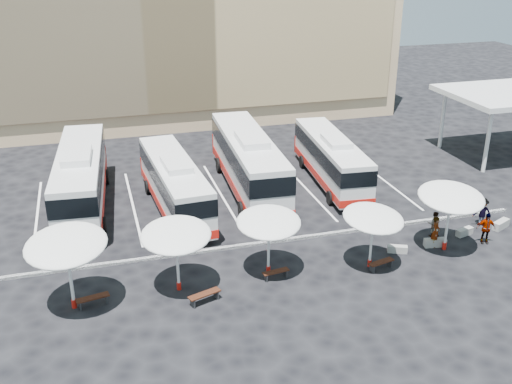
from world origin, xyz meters
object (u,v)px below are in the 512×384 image
object	(u,v)px
sunshade_1	(176,235)
sunshade_2	(269,222)
bus_1	(174,183)
wood_bench_1	(204,296)
passenger_3	(482,212)
passenger_0	(436,232)
sunshade_0	(66,245)
wood_bench_0	(93,299)
sunshade_4	(451,197)
conc_bench_2	(464,232)
conc_bench_0	(397,249)
bus_2	(248,160)
sunshade_3	(373,218)
wood_bench_3	(381,263)
conc_bench_3	(501,224)
conc_bench_1	(435,243)
passenger_1	(434,224)
passenger_2	(486,228)
bus_0	(81,177)
bus_3	(331,158)
wood_bench_2	(276,273)

from	to	relation	value
sunshade_1	sunshade_2	size ratio (longest dim) A/B	1.05
sunshade_1	bus_1	bearing A→B (deg)	81.83
wood_bench_1	passenger_3	distance (m)	18.35
passenger_3	passenger_0	bearing A→B (deg)	31.04
sunshade_0	wood_bench_0	xyz separation A→B (m)	(0.87, -0.08, -2.98)
sunshade_4	passenger_3	size ratio (longest dim) A/B	2.29
bus_1	conc_bench_2	distance (m)	17.99
conc_bench_0	conc_bench_2	world-z (taller)	conc_bench_2
conc_bench_0	bus_2	bearing A→B (deg)	116.75
sunshade_0	sunshade_4	xyz separation A→B (m)	(20.18, 0.22, -0.14)
sunshade_3	bus_1	bearing A→B (deg)	131.25
bus_2	sunshade_1	distance (m)	13.41
sunshade_3	wood_bench_3	xyz separation A→B (m)	(0.45, -0.44, -2.50)
passenger_0	conc_bench_3	bearing A→B (deg)	-40.38
conc_bench_1	passenger_1	distance (m)	1.38
wood_bench_1	conc_bench_0	bearing A→B (deg)	9.58
conc_bench_1	passenger_0	bearing A→B (deg)	-172.16
conc_bench_0	passenger_2	world-z (taller)	passenger_2
wood_bench_1	conc_bench_1	world-z (taller)	wood_bench_1
sunshade_4	wood_bench_0	xyz separation A→B (m)	(-19.31, -0.30, -2.84)
wood_bench_0	passenger_0	world-z (taller)	passenger_0
bus_1	conc_bench_0	world-z (taller)	bus_1
bus_0	sunshade_0	xyz separation A→B (m)	(-0.73, -11.92, 1.25)
wood_bench_1	conc_bench_2	bearing A→B (deg)	9.53
conc_bench_2	passenger_2	xyz separation A→B (m)	(0.51, -1.18, 0.71)
conc_bench_1	passenger_0	xyz separation A→B (m)	(-0.05, -0.01, 0.69)
sunshade_2	conc_bench_1	size ratio (longest dim) A/B	3.11
sunshade_3	passenger_3	xyz separation A→B (m)	(8.79, 2.68, -1.95)
bus_3	wood_bench_2	size ratio (longest dim) A/B	7.91
bus_1	conc_bench_0	bearing A→B (deg)	-43.13
passenger_1	conc_bench_0	bearing A→B (deg)	51.82
sunshade_3	conc_bench_1	world-z (taller)	sunshade_3
bus_0	bus_1	distance (m)	6.11
bus_2	passenger_0	bearing A→B (deg)	-51.33
sunshade_0	sunshade_3	size ratio (longest dim) A/B	1.16
bus_1	conc_bench_3	world-z (taller)	bus_1
wood_bench_2	conc_bench_3	bearing A→B (deg)	6.77
bus_3	passenger_2	size ratio (longest dim) A/B	6.22
sunshade_4	passenger_2	xyz separation A→B (m)	(2.64, 0.03, -2.28)
wood_bench_1	bus_1	bearing A→B (deg)	88.11
bus_0	sunshade_1	bearing A→B (deg)	-65.41
bus_0	wood_bench_2	size ratio (longest dim) A/B	9.02
sunshade_4	sunshade_3	bearing A→B (deg)	-173.40
sunshade_4	passenger_2	bearing A→B (deg)	0.62
bus_1	sunshade_4	bearing A→B (deg)	-38.22
wood_bench_1	wood_bench_3	world-z (taller)	wood_bench_1
bus_0	conc_bench_1	bearing A→B (deg)	-26.11
sunshade_3	conc_bench_0	xyz separation A→B (m)	(2.19, 0.97, -2.65)
passenger_1	sunshade_0	bearing A→B (deg)	35.44
sunshade_1	conc_bench_0	bearing A→B (deg)	1.98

